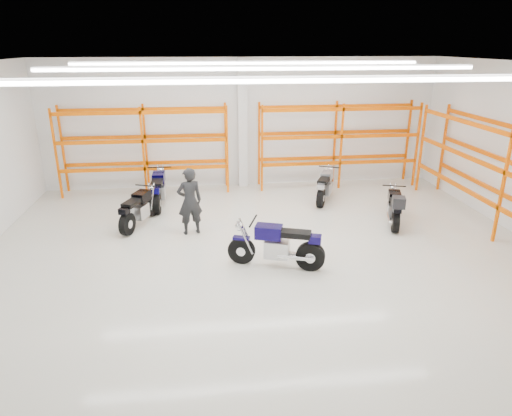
{
  "coord_description": "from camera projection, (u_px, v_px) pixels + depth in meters",
  "views": [
    {
      "loc": [
        -1.47,
        -10.21,
        4.93
      ],
      "look_at": [
        -0.17,
        0.5,
        1.03
      ],
      "focal_mm": 32.0,
      "sensor_mm": 36.0,
      "label": 1
    }
  ],
  "objects": [
    {
      "name": "ground",
      "position": [
        265.0,
        253.0,
        11.37
      ],
      "size": [
        14.0,
        14.0,
        0.0
      ],
      "primitive_type": "plane",
      "color": "beige",
      "rests_on": "ground"
    },
    {
      "name": "room_shell",
      "position": [
        266.0,
        121.0,
        10.28
      ],
      "size": [
        14.02,
        12.02,
        4.51
      ],
      "color": "white",
      "rests_on": "ground"
    },
    {
      "name": "motorcycle_main",
      "position": [
        280.0,
        246.0,
        10.5
      ],
      "size": [
        2.21,
        1.03,
        1.12
      ],
      "color": "black",
      "rests_on": "ground"
    },
    {
      "name": "motorcycle_back_a",
      "position": [
        138.0,
        210.0,
        12.9
      ],
      "size": [
        1.01,
        2.04,
        1.05
      ],
      "color": "black",
      "rests_on": "ground"
    },
    {
      "name": "motorcycle_back_b",
      "position": [
        159.0,
        190.0,
        14.5
      ],
      "size": [
        0.76,
        2.3,
        1.13
      ],
      "color": "black",
      "rests_on": "ground"
    },
    {
      "name": "motorcycle_back_c",
      "position": [
        325.0,
        187.0,
        14.96
      ],
      "size": [
        1.08,
        1.96,
        1.04
      ],
      "color": "black",
      "rests_on": "ground"
    },
    {
      "name": "motorcycle_back_d",
      "position": [
        394.0,
        208.0,
        12.96
      ],
      "size": [
        0.96,
        2.07,
        1.08
      ],
      "color": "black",
      "rests_on": "ground"
    },
    {
      "name": "standing_man",
      "position": [
        190.0,
        201.0,
        12.26
      ],
      "size": [
        0.77,
        0.6,
        1.86
      ],
      "primitive_type": "imported",
      "rotation": [
        0.0,
        0.0,
        3.4
      ],
      "color": "black",
      "rests_on": "ground"
    },
    {
      "name": "structural_column",
      "position": [
        242.0,
        124.0,
        16.04
      ],
      "size": [
        0.32,
        0.32,
        4.5
      ],
      "primitive_type": "cube",
      "color": "white",
      "rests_on": "ground"
    },
    {
      "name": "pallet_racking_back_left",
      "position": [
        144.0,
        142.0,
        15.49
      ],
      "size": [
        5.67,
        0.87,
        3.0
      ],
      "color": "#FF5002",
      "rests_on": "ground"
    },
    {
      "name": "pallet_racking_back_right",
      "position": [
        338.0,
        137.0,
        16.26
      ],
      "size": [
        5.67,
        0.87,
        3.0
      ],
      "color": "#FF5002",
      "rests_on": "ground"
    }
  ]
}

